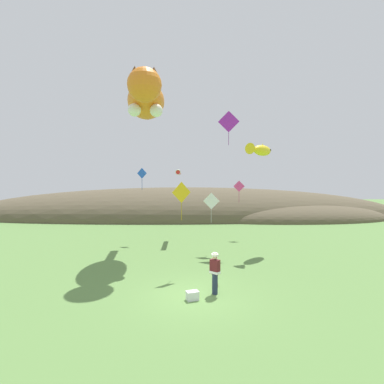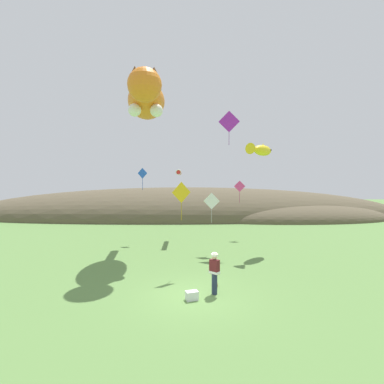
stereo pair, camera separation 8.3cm
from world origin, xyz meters
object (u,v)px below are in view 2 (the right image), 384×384
(kite_diamond_white, at_px, (212,201))
(kite_diamond_pink, at_px, (240,187))
(kite_diamond_blue, at_px, (142,174))
(kite_diamond_gold, at_px, (181,193))
(picnic_cooler, at_px, (192,296))
(kite_giant_cat, at_px, (146,99))
(kite_spool, at_px, (216,285))
(kite_fish_windsock, at_px, (261,150))
(kite_tube_streamer, at_px, (179,173))
(festival_attendant, at_px, (214,272))
(kite_diamond_violet, at_px, (229,122))

(kite_diamond_white, bearing_deg, kite_diamond_pink, 60.64)
(kite_diamond_blue, height_order, kite_diamond_gold, kite_diamond_blue)
(picnic_cooler, xyz_separation_m, kite_diamond_pink, (4.46, 13.00, 4.11))
(kite_diamond_pink, bearing_deg, kite_giant_cat, -143.26)
(kite_giant_cat, relative_size, kite_diamond_blue, 4.88)
(kite_spool, xyz_separation_m, picnic_cooler, (-1.14, -1.40, 0.08))
(kite_fish_windsock, relative_size, kite_diamond_pink, 1.38)
(kite_giant_cat, height_order, kite_tube_streamer, kite_giant_cat)
(kite_diamond_white, bearing_deg, festival_attendant, -94.71)
(festival_attendant, distance_m, picnic_cooler, 1.39)
(picnic_cooler, relative_size, kite_tube_streamer, 0.19)
(kite_diamond_gold, bearing_deg, kite_giant_cat, 118.60)
(festival_attendant, bearing_deg, kite_tube_streamer, 97.71)
(kite_fish_windsock, bearing_deg, picnic_cooler, -120.53)
(festival_attendant, distance_m, kite_diamond_gold, 4.58)
(kite_diamond_blue, bearing_deg, kite_diamond_violet, -22.16)
(kite_diamond_white, relative_size, kite_diamond_violet, 0.83)
(kite_diamond_white, relative_size, kite_diamond_pink, 1.09)
(kite_fish_windsock, xyz_separation_m, kite_diamond_white, (-3.41, -0.58, -3.48))
(kite_spool, relative_size, kite_diamond_white, 0.10)
(kite_diamond_pink, bearing_deg, kite_diamond_white, -119.36)
(kite_diamond_pink, bearing_deg, kite_diamond_violet, -112.07)
(festival_attendant, distance_m, kite_spool, 1.18)
(kite_spool, xyz_separation_m, kite_fish_windsock, (3.85, 7.08, 6.80))
(kite_giant_cat, bearing_deg, picnic_cooler, -70.69)
(kite_giant_cat, relative_size, kite_fish_windsock, 3.33)
(kite_spool, xyz_separation_m, kite_diamond_violet, (1.81, 7.89, 8.86))
(picnic_cooler, bearing_deg, kite_diamond_gold, 96.84)
(festival_attendant, relative_size, kite_diamond_white, 0.88)
(kite_spool, bearing_deg, picnic_cooler, -129.32)
(kite_fish_windsock, bearing_deg, kite_diamond_pink, 96.81)
(kite_diamond_pink, distance_m, kite_diamond_violet, 6.15)
(kite_tube_streamer, bearing_deg, picnic_cooler, -87.14)
(festival_attendant, relative_size, kite_fish_windsock, 0.69)
(kite_diamond_white, bearing_deg, kite_spool, -93.88)
(kite_giant_cat, relative_size, kite_diamond_pink, 4.62)
(kite_spool, height_order, kite_diamond_violet, kite_diamond_violet)
(kite_diamond_blue, distance_m, kite_diamond_white, 6.77)
(kite_diamond_violet, bearing_deg, kite_diamond_white, -134.43)
(kite_giant_cat, distance_m, kite_diamond_pink, 10.60)
(festival_attendant, distance_m, kite_diamond_blue, 12.95)
(kite_tube_streamer, distance_m, kite_diamond_blue, 2.93)
(kite_fish_windsock, bearing_deg, festival_attendant, -116.99)
(kite_spool, bearing_deg, kite_tube_streamer, 99.08)
(festival_attendant, xyz_separation_m, picnic_cooler, (-0.98, -0.60, -0.77))
(kite_giant_cat, xyz_separation_m, kite_diamond_gold, (2.27, -4.15, -5.84))
(kite_fish_windsock, bearing_deg, kite_diamond_blue, 157.96)
(picnic_cooler, xyz_separation_m, kite_giant_cat, (-2.69, 7.66, 9.86))
(festival_attendant, relative_size, kite_diamond_gold, 0.89)
(kite_spool, xyz_separation_m, kite_diamond_white, (0.44, 6.49, 3.32))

